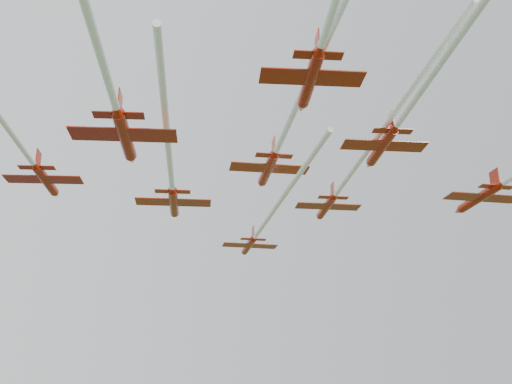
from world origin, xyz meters
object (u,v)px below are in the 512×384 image
jet_lead (263,226)px  jet_row3_mid (299,100)px  jet_row3_left (8,129)px  jet_row4_right (442,60)px  jet_row2_left (171,177)px  jet_row4_left (96,39)px  jet_row2_right (349,175)px

jet_lead → jet_row3_mid: 31.28m
jet_row3_left → jet_row3_mid: size_ratio=0.77×
jet_row3_mid → jet_row4_right: (3.28, -14.67, -2.20)m
jet_row2_left → jet_row4_right: bearing=-53.3°
jet_lead → jet_row4_left: bearing=-115.2°
jet_row3_mid → jet_row2_left: bearing=122.4°
jet_row2_right → jet_row3_mid: 18.04m
jet_row2_left → jet_row4_right: 36.55m
jet_lead → jet_row2_left: size_ratio=1.06×
jet_row2_right → jet_row3_left: size_ratio=0.98×
jet_row2_left → jet_row2_right: size_ratio=0.90×
jet_row2_left → jet_row3_left: 21.53m
jet_row2_left → jet_row3_mid: 21.59m
jet_row3_left → jet_row4_left: jet_row4_left is taller
jet_lead → jet_row4_left: (-34.43, -33.84, -0.22)m
jet_row3_mid → jet_row4_left: 22.20m
jet_row3_left → jet_row4_left: 18.70m
jet_lead → jet_row3_mid: bearing=-94.9°
jet_row2_left → jet_row3_mid: jet_row3_mid is taller
jet_row3_left → jet_row4_left: bearing=-55.3°
jet_row3_mid → jet_row2_right: bearing=58.8°
jet_row4_right → jet_row2_left: bearing=126.6°
jet_row2_left → jet_row4_left: 32.15m
jet_row2_left → jet_row4_right: jet_row2_left is taller
jet_row2_left → jet_row3_left: jet_row2_left is taller
jet_row2_left → jet_row4_right: (6.96, -35.88, -0.56)m
jet_lead → jet_row3_left: (-36.70, -15.28, -0.16)m
jet_row3_left → jet_row3_mid: jet_row3_mid is taller
jet_row2_right → jet_row3_mid: jet_row3_mid is taller
jet_row4_left → jet_row4_right: 26.08m
jet_row3_mid → jet_row4_left: jet_row3_mid is taller
jet_row3_mid → jet_row4_right: jet_row3_mid is taller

